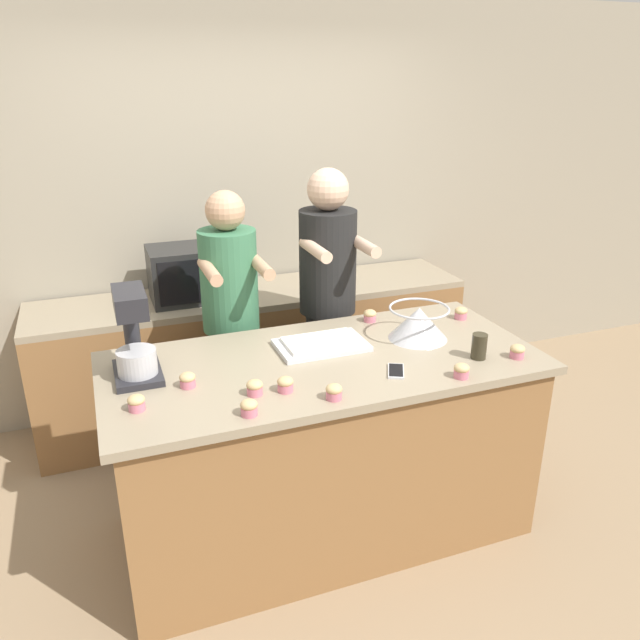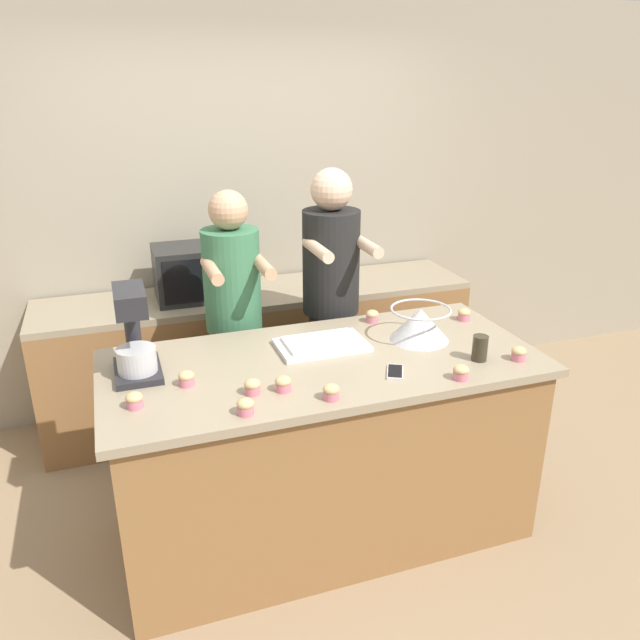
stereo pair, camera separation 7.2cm
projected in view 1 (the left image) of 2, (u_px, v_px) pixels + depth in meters
The scene contains 22 objects.
ground_plane at pixel (323, 524), 3.27m from camera, with size 16.00×16.00×0.00m, color #937A5B.
back_wall at pixel (237, 210), 4.18m from camera, with size 10.00×0.06×2.70m.
island_counter at pixel (323, 446), 3.09m from camera, with size 2.04×0.93×0.95m.
back_counter at pixel (256, 353), 4.20m from camera, with size 2.80×0.60×0.89m.
person_left at pixel (232, 330), 3.45m from camera, with size 0.33×0.49×1.65m.
person_right at pixel (328, 310), 3.62m from camera, with size 0.34×0.50×1.73m.
stand_mixer at pixel (134, 339), 2.69m from camera, with size 0.20×0.30×0.40m.
mixing_bowl at pixel (419, 322), 3.12m from camera, with size 0.30×0.30×0.17m.
baking_tray at pixel (321, 344), 3.03m from camera, with size 0.43×0.27×0.04m.
microwave_oven at pixel (187, 274), 3.84m from camera, with size 0.45×0.36×0.33m.
cell_phone at pixel (396, 371), 2.79m from camera, with size 0.13×0.16×0.01m.
drinking_glass at pixel (479, 346), 2.91m from camera, with size 0.07×0.07×0.12m.
cupcake_0 at pixel (462, 371), 2.73m from camera, with size 0.07×0.07×0.07m.
cupcake_1 at pixel (249, 407), 2.43m from camera, with size 0.07×0.07×0.07m.
cupcake_2 at pixel (517, 351), 2.92m from camera, with size 0.07×0.07×0.07m.
cupcake_3 at pixel (188, 380), 2.65m from camera, with size 0.07×0.07×0.07m.
cupcake_4 at pixel (255, 387), 2.58m from camera, with size 0.07×0.07×0.07m.
cupcake_5 at pixel (461, 313), 3.39m from camera, with size 0.07×0.07×0.07m.
cupcake_6 at pixel (334, 392), 2.55m from camera, with size 0.07×0.07×0.07m.
cupcake_7 at pixel (136, 403), 2.46m from camera, with size 0.07×0.07×0.07m.
cupcake_8 at pixel (370, 315), 3.35m from camera, with size 0.07×0.07×0.07m.
cupcake_9 at pixel (285, 384), 2.61m from camera, with size 0.07×0.07×0.07m.
Camera 1 is at (-0.95, -2.47, 2.20)m, focal length 35.00 mm.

